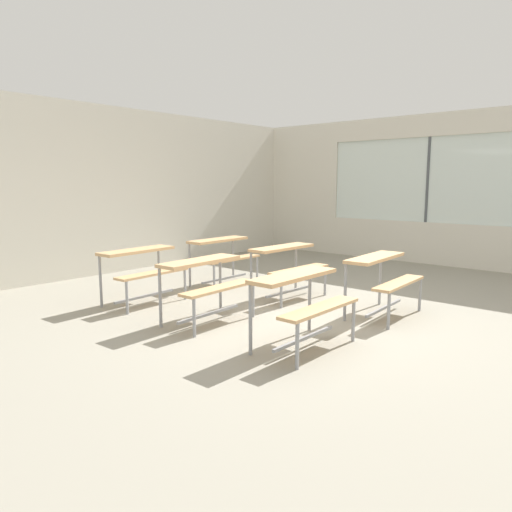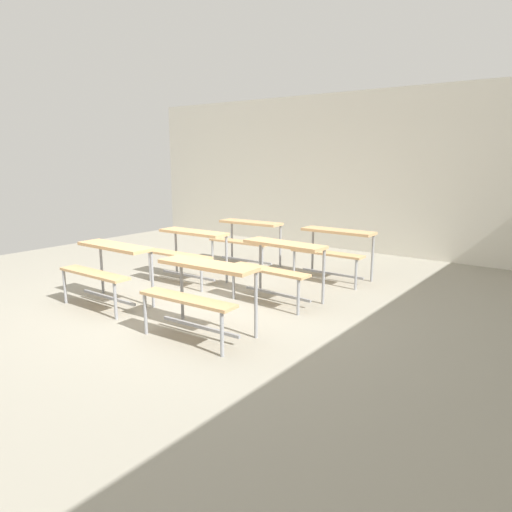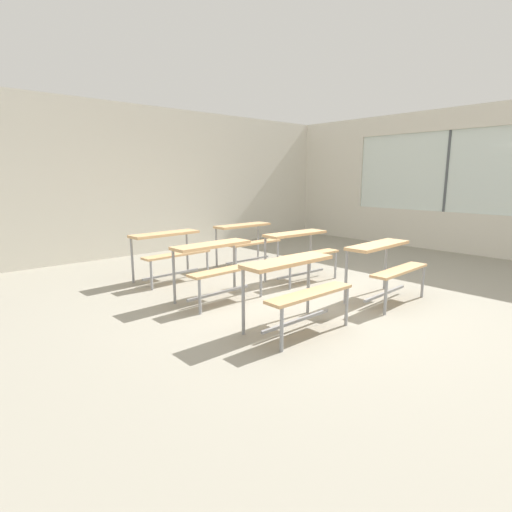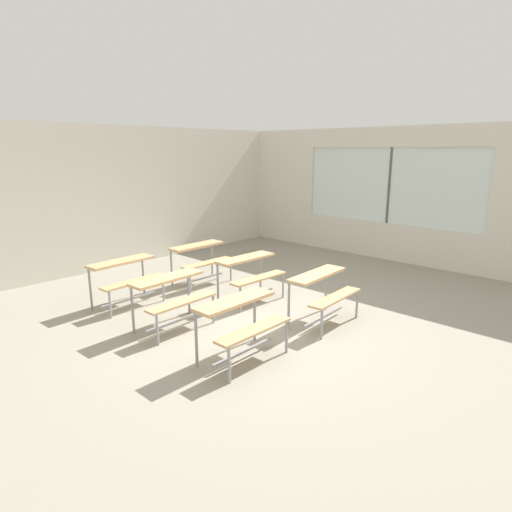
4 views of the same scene
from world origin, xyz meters
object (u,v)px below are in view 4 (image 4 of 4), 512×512
desk_bench_r2c1 (200,255)px  desk_bench_r0c1 (323,286)px  desk_bench_r0c0 (241,315)px  desk_bench_r1c0 (172,290)px  desk_bench_r2c0 (126,272)px  desk_bench_r1c1 (250,268)px

desk_bench_r2c1 → desk_bench_r0c1: bearing=-90.7°
desk_bench_r0c0 → desk_bench_r1c0: bearing=89.8°
desk_bench_r0c0 → desk_bench_r2c0: size_ratio=0.98×
desk_bench_r1c0 → desk_bench_r2c0: (0.05, 1.32, 0.00)m
desk_bench_r0c1 → desk_bench_r2c0: (-1.57, 2.78, 0.00)m
desk_bench_r0c1 → desk_bench_r2c1: (0.03, 2.81, 0.00)m
desk_bench_r1c1 → desk_bench_r2c1: 1.36m
desk_bench_r1c1 → desk_bench_r1c0: bearing=-177.8°
desk_bench_r1c0 → desk_bench_r0c1: bearing=-44.0°
desk_bench_r2c0 → desk_bench_r2c1: same height
desk_bench_r0c0 → desk_bench_r1c0: same height
desk_bench_r2c0 → desk_bench_r2c1: size_ratio=1.03×
desk_bench_r2c1 → desk_bench_r0c0: bearing=-121.1°
desk_bench_r1c0 → desk_bench_r1c1: same height
desk_bench_r1c0 → desk_bench_r2c1: 2.13m
desk_bench_r1c0 → desk_bench_r1c1: 1.59m
desk_bench_r0c0 → desk_bench_r1c0: size_ratio=0.98×
desk_bench_r0c0 → desk_bench_r2c1: 3.19m
desk_bench_r0c1 → desk_bench_r2c1: bearing=86.8°
desk_bench_r1c0 → desk_bench_r2c0: same height
desk_bench_r2c1 → desk_bench_r2c0: bearing=-178.8°
desk_bench_r0c0 → desk_bench_r2c0: (0.05, 2.70, 0.00)m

